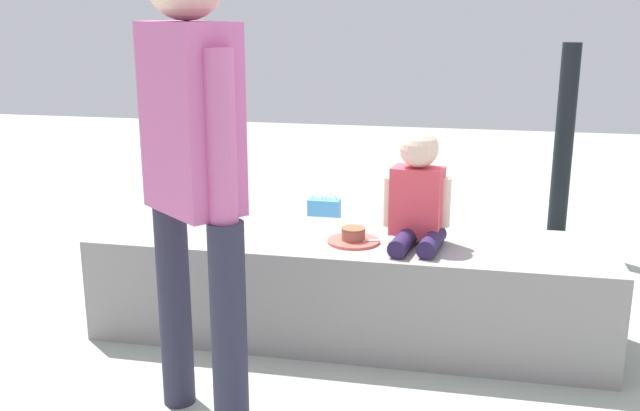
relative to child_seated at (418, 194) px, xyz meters
name	(u,v)px	position (x,y,z in m)	size (l,w,h in m)	color
ground_plane	(347,334)	(-0.29, 0.02, -0.66)	(12.00, 12.00, 0.00)	#929A8E
concrete_ledge	(348,287)	(-0.29, 0.02, -0.44)	(2.21, 0.58, 0.45)	gray
child_seated	(418,194)	(0.00, 0.00, 0.00)	(0.28, 0.33, 0.48)	#261A41
adult_standing	(193,150)	(-0.66, -0.79, 0.31)	(0.40, 0.36, 1.62)	#29283D
cake_plate	(353,238)	(-0.26, -0.04, -0.19)	(0.22, 0.22, 0.07)	#E0594C
gift_bag	(324,221)	(-0.66, 1.30, -0.52)	(0.19, 0.10, 0.32)	#4C99E0
railing_post	(561,172)	(0.74, 1.51, -0.20)	(0.36, 0.36, 1.22)	black
water_bottle_near_gift	(312,245)	(-0.66, 0.97, -0.58)	(0.06, 0.06, 0.19)	silver
water_bottle_far_side	(532,265)	(0.56, 0.85, -0.56)	(0.07, 0.07, 0.22)	silver
party_cup_red	(438,262)	(0.07, 0.92, -0.61)	(0.09, 0.09, 0.10)	red
cake_box_white	(342,275)	(-0.41, 0.57, -0.59)	(0.31, 0.30, 0.14)	white
handbag_black_leather	(202,243)	(-1.26, 0.77, -0.54)	(0.34, 0.15, 0.36)	black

